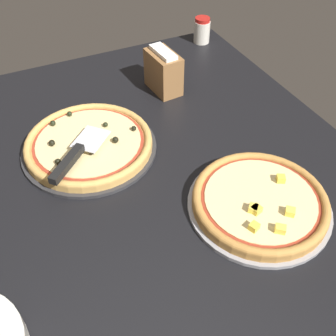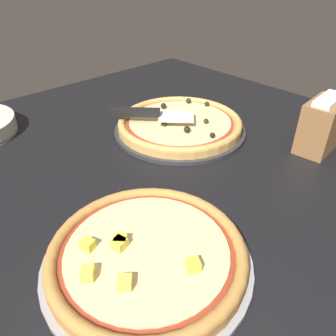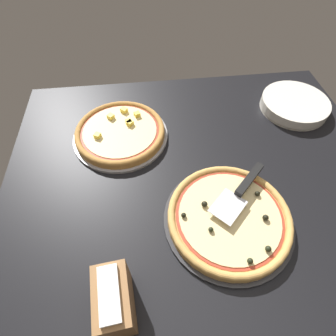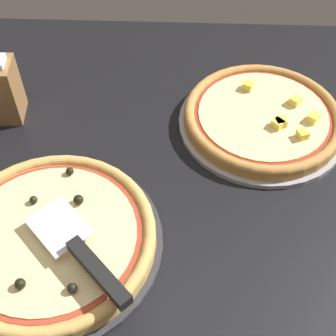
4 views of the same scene
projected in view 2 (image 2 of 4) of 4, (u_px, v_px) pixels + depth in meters
The scene contains 7 objects.
ground_plane at pixel (169, 155), 84.91cm from camera, with size 120.14×123.90×3.60cm, color black.
pizza_pan_front at pixel (180, 129), 92.31cm from camera, with size 36.61×36.61×1.00cm, color #2D2D30.
pizza_front at pixel (180, 123), 91.22cm from camera, with size 34.41×34.41×3.97cm.
pizza_pan_back at pixel (148, 261), 53.02cm from camera, with size 33.77×33.77×1.00cm, color #939399.
pizza_back at pixel (147, 253), 51.89cm from camera, with size 31.74×31.74×3.86cm.
serving_spatula at pixel (144, 113), 88.51cm from camera, with size 19.20×19.64×2.00cm.
napkin_holder at pixel (322, 125), 80.63cm from camera, with size 13.42×8.55×13.92cm.
Camera 2 is at (49.63, 52.93, 42.42)cm, focal length 35.00 mm.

